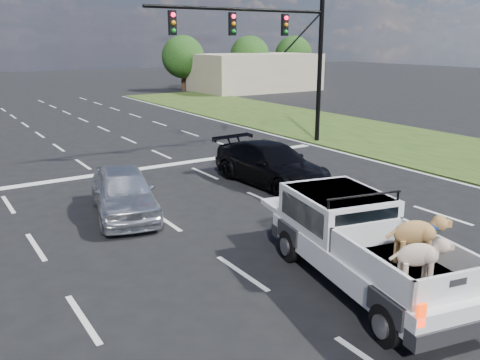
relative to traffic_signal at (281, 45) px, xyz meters
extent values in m
plane|color=black|center=(-7.20, -10.50, -4.73)|extent=(160.00, 160.00, 0.00)
cube|color=silver|center=(-12.45, -4.50, -4.72)|extent=(0.12, 60.00, 0.01)
cube|color=silver|center=(-8.95, -4.50, -4.72)|extent=(0.12, 60.00, 0.01)
cube|color=silver|center=(-5.45, -4.50, -4.72)|extent=(0.12, 60.00, 0.01)
cube|color=silver|center=(-1.95, -4.50, -4.72)|extent=(0.12, 60.00, 0.01)
cube|color=silver|center=(1.60, -4.50, -4.72)|extent=(0.15, 60.00, 0.01)
cube|color=silver|center=(-7.20, -0.50, -4.72)|extent=(17.00, 0.45, 0.01)
cube|color=#223F13|center=(5.80, -4.50, -4.70)|extent=(8.00, 60.00, 0.06)
cylinder|color=black|center=(2.40, 0.00, -1.23)|extent=(0.22, 0.22, 7.00)
cylinder|color=black|center=(-2.10, 0.00, 1.47)|extent=(9.00, 0.14, 0.14)
cube|color=black|center=(0.20, 0.00, 0.87)|extent=(0.30, 0.18, 0.95)
sphere|color=#FF072E|center=(0.20, -0.11, 1.17)|extent=(0.18, 0.18, 0.18)
cube|color=black|center=(-2.60, 0.00, 0.87)|extent=(0.30, 0.18, 0.95)
sphere|color=#FF072E|center=(-2.60, -0.11, 1.17)|extent=(0.18, 0.18, 0.18)
cube|color=black|center=(-5.40, 0.00, 0.87)|extent=(0.30, 0.18, 0.95)
sphere|color=#FF072E|center=(-5.40, -0.11, 1.17)|extent=(0.18, 0.18, 0.18)
cube|color=tan|center=(14.80, 23.50, -2.93)|extent=(12.00, 7.00, 3.60)
cylinder|color=#332114|center=(8.80, 27.50, -3.65)|extent=(0.44, 0.44, 2.16)
sphere|color=#12330E|center=(8.80, 27.50, -1.43)|extent=(4.20, 4.20, 4.20)
cylinder|color=#332114|center=(16.80, 27.50, -3.65)|extent=(0.44, 0.44, 2.16)
sphere|color=#12330E|center=(16.80, 27.50, -1.43)|extent=(4.20, 4.20, 4.20)
cylinder|color=#332114|center=(22.80, 27.50, -3.65)|extent=(0.44, 0.44, 2.16)
sphere|color=#12330E|center=(22.80, 27.50, -1.43)|extent=(4.20, 4.20, 4.20)
cylinder|color=black|center=(-8.37, -14.10, -4.35)|extent=(0.42, 0.78, 0.74)
cylinder|color=black|center=(-6.71, -14.44, -4.35)|extent=(0.42, 0.78, 0.74)
cylinder|color=black|center=(-7.63, -10.56, -4.35)|extent=(0.42, 0.78, 0.74)
cylinder|color=black|center=(-5.97, -10.91, -4.35)|extent=(0.42, 0.78, 0.74)
cube|color=silver|center=(-7.16, -12.46, -4.08)|extent=(2.87, 5.44, 0.51)
cube|color=silver|center=(-6.91, -11.26, -3.41)|extent=(2.22, 2.56, 0.84)
cube|color=black|center=(-7.14, -12.35, -3.38)|extent=(1.49, 0.34, 0.61)
cylinder|color=black|center=(-7.11, -12.22, -2.79)|extent=(1.73, 0.41, 0.05)
cube|color=black|center=(-7.39, -13.58, -3.86)|extent=(2.21, 2.79, 0.06)
cube|color=silver|center=(-8.21, -13.41, -3.57)|extent=(0.58, 2.45, 0.51)
cube|color=silver|center=(-6.58, -13.75, -3.57)|extent=(0.58, 2.45, 0.51)
cube|color=silver|center=(-7.64, -14.76, -3.57)|extent=(1.72, 0.43, 0.51)
cube|color=#F42E05|center=(-8.49, -14.79, -3.80)|extent=(0.16, 0.09, 0.39)
cube|color=black|center=(-7.67, -14.89, -4.26)|extent=(1.89, 0.67, 0.29)
imported|color=silver|center=(-9.73, -5.41, -4.01)|extent=(2.60, 4.46, 1.43)
imported|color=black|center=(-4.15, -5.04, -4.00)|extent=(2.35, 5.14, 1.46)
camera|label=1|loc=(-14.53, -19.06, 0.24)|focal=38.00mm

